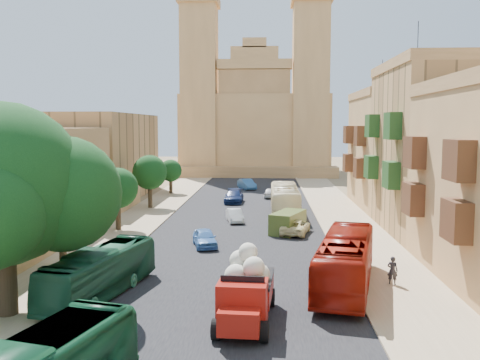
# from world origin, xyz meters

# --- Properties ---
(ground) EXTENTS (260.00, 260.00, 0.00)m
(ground) POSITION_xyz_m (0.00, 0.00, 0.00)
(ground) COLOR brown
(road_surface) EXTENTS (14.00, 140.00, 0.01)m
(road_surface) POSITION_xyz_m (0.00, 30.00, 0.01)
(road_surface) COLOR black
(road_surface) RESTS_ON ground
(sidewalk_east) EXTENTS (5.00, 140.00, 0.01)m
(sidewalk_east) POSITION_xyz_m (9.50, 30.00, 0.01)
(sidewalk_east) COLOR tan
(sidewalk_east) RESTS_ON ground
(sidewalk_west) EXTENTS (5.00, 140.00, 0.01)m
(sidewalk_west) POSITION_xyz_m (-9.50, 30.00, 0.01)
(sidewalk_west) COLOR tan
(sidewalk_west) RESTS_ON ground
(kerb_east) EXTENTS (0.25, 140.00, 0.12)m
(kerb_east) POSITION_xyz_m (7.00, 30.00, 0.06)
(kerb_east) COLOR tan
(kerb_east) RESTS_ON ground
(kerb_west) EXTENTS (0.25, 140.00, 0.12)m
(kerb_west) POSITION_xyz_m (-7.00, 30.00, 0.06)
(kerb_west) COLOR tan
(kerb_west) RESTS_ON ground
(townhouse_c) EXTENTS (9.00, 14.00, 17.40)m
(townhouse_c) POSITION_xyz_m (15.95, 25.00, 6.91)
(townhouse_c) COLOR tan
(townhouse_c) RESTS_ON ground
(townhouse_d) EXTENTS (9.00, 14.00, 15.90)m
(townhouse_d) POSITION_xyz_m (15.95, 39.00, 6.16)
(townhouse_d) COLOR #B1834F
(townhouse_d) RESTS_ON ground
(west_wall) EXTENTS (1.00, 40.00, 1.80)m
(west_wall) POSITION_xyz_m (-12.50, 20.00, 0.90)
(west_wall) COLOR #B1834F
(west_wall) RESTS_ON ground
(west_building_mid) EXTENTS (10.00, 22.00, 10.00)m
(west_building_mid) POSITION_xyz_m (-18.00, 44.00, 5.00)
(west_building_mid) COLOR tan
(west_building_mid) RESTS_ON ground
(church) EXTENTS (28.00, 22.50, 36.30)m
(church) POSITION_xyz_m (-0.00, 78.61, 9.52)
(church) COLOR #B1834F
(church) RESTS_ON ground
(ficus_tree) EXTENTS (9.70, 8.92, 9.70)m
(ficus_tree) POSITION_xyz_m (-9.41, 4.01, 5.73)
(ficus_tree) COLOR #34271A
(ficus_tree) RESTS_ON ground
(street_tree_a) EXTENTS (3.55, 3.55, 5.46)m
(street_tree_a) POSITION_xyz_m (-10.00, 12.00, 3.66)
(street_tree_a) COLOR #34271A
(street_tree_a) RESTS_ON ground
(street_tree_b) EXTENTS (3.36, 3.36, 5.17)m
(street_tree_b) POSITION_xyz_m (-10.00, 24.00, 3.46)
(street_tree_b) COLOR #34271A
(street_tree_b) RESTS_ON ground
(street_tree_c) EXTENTS (3.61, 3.61, 5.56)m
(street_tree_c) POSITION_xyz_m (-10.00, 36.00, 3.72)
(street_tree_c) COLOR #34271A
(street_tree_c) RESTS_ON ground
(street_tree_d) EXTENTS (2.83, 2.83, 4.35)m
(street_tree_d) POSITION_xyz_m (-10.00, 48.00, 2.90)
(street_tree_d) COLOR #34271A
(street_tree_d) RESTS_ON ground
(red_truck) EXTENTS (2.61, 5.85, 3.34)m
(red_truck) POSITION_xyz_m (1.44, 3.62, 1.47)
(red_truck) COLOR maroon
(red_truck) RESTS_ON ground
(olive_pickup) EXTENTS (3.20, 4.47, 1.69)m
(olive_pickup) POSITION_xyz_m (4.00, 23.50, 0.83)
(olive_pickup) COLOR #44531F
(olive_pickup) RESTS_ON ground
(bus_green_north) EXTENTS (3.87, 9.07, 2.46)m
(bus_green_north) POSITION_xyz_m (-6.05, 6.83, 1.23)
(bus_green_north) COLOR #1A5135
(bus_green_north) RESTS_ON ground
(bus_red_east) EXTENTS (4.67, 10.74, 2.91)m
(bus_red_east) POSITION_xyz_m (6.50, 8.75, 1.46)
(bus_red_east) COLOR maroon
(bus_red_east) RESTS_ON ground
(bus_cream_east) EXTENTS (2.56, 10.79, 3.00)m
(bus_cream_east) POSITION_xyz_m (4.00, 31.91, 1.50)
(bus_cream_east) COLOR #FFEFC2
(bus_cream_east) RESTS_ON ground
(car_blue_a) EXTENTS (2.35, 3.96, 1.26)m
(car_blue_a) POSITION_xyz_m (-2.10, 18.14, 0.63)
(car_blue_a) COLOR #457DC2
(car_blue_a) RESTS_ON ground
(car_white_a) EXTENTS (1.89, 3.67, 1.15)m
(car_white_a) POSITION_xyz_m (-0.58, 28.08, 0.58)
(car_white_a) COLOR silver
(car_white_a) RESTS_ON ground
(car_cream) EXTENTS (2.79, 4.54, 1.17)m
(car_cream) POSITION_xyz_m (4.57, 22.93, 0.59)
(car_cream) COLOR #F7E9A5
(car_cream) RESTS_ON ground
(car_dkblue) EXTENTS (2.05, 4.90, 1.42)m
(car_dkblue) POSITION_xyz_m (-1.42, 40.12, 0.71)
(car_dkblue) COLOR #101E49
(car_dkblue) RESTS_ON ground
(car_white_b) EXTENTS (1.75, 3.63, 1.20)m
(car_white_b) POSITION_xyz_m (2.70, 44.53, 0.60)
(car_white_b) COLOR silver
(car_white_b) RESTS_ON ground
(car_blue_b) EXTENTS (2.89, 4.49, 1.40)m
(car_blue_b) POSITION_xyz_m (-0.50, 53.06, 0.70)
(car_blue_b) COLOR #2F639D
(car_blue_b) RESTS_ON ground
(pedestrian_a) EXTENTS (0.66, 0.56, 1.55)m
(pedestrian_a) POSITION_xyz_m (9.15, 9.60, 0.78)
(pedestrian_a) COLOR #29282C
(pedestrian_a) RESTS_ON ground
(pedestrian_c) EXTENTS (0.73, 1.20, 1.92)m
(pedestrian_c) POSITION_xyz_m (8.22, 12.92, 0.96)
(pedestrian_c) COLOR #2D2E33
(pedestrian_c) RESTS_ON ground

